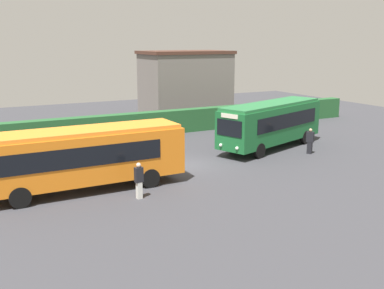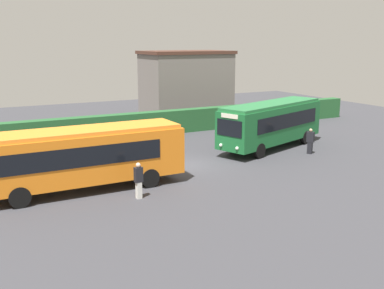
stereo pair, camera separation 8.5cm
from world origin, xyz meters
name	(u,v)px [view 1 (the left image)]	position (x,y,z in m)	size (l,w,h in m)	color
ground_plane	(184,165)	(0.00, 0.00, 0.00)	(64.00, 64.00, 0.00)	#38383D
bus_orange	(82,155)	(-6.74, -1.92, 1.84)	(10.54, 2.68, 3.18)	orange
bus_green	(271,122)	(7.53, 1.28, 1.87)	(9.69, 5.35, 3.25)	#19602D
person_left	(139,180)	(-4.67, -4.44, 0.95)	(0.41, 0.30, 1.79)	silver
person_center	(310,141)	(8.89, -1.28, 0.90)	(0.47, 0.55, 1.73)	black
hedge_row	(129,125)	(0.00, 9.63, 0.94)	(44.00, 1.02, 1.88)	#23562B
depot_building	(185,85)	(8.16, 15.71, 3.28)	(8.33, 5.27, 6.53)	slate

